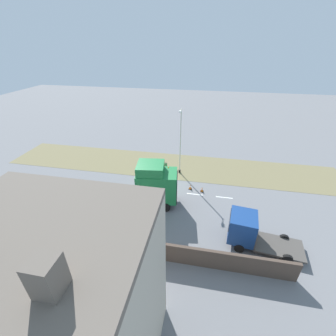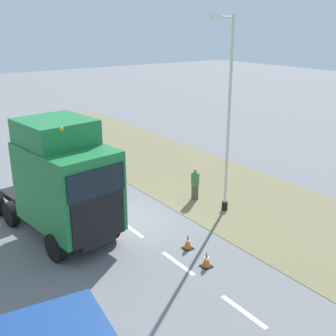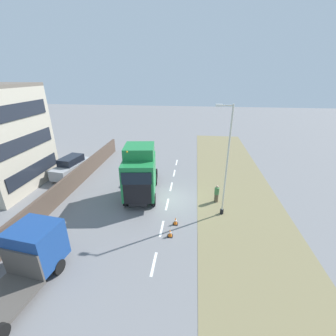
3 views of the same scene
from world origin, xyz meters
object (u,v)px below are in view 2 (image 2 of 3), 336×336
(lamp_post, at_px, (227,124))
(traffic_cone_trailing, at_px, (188,242))
(pedestrian, at_px, (195,184))
(traffic_cone_lead, at_px, (206,259))
(lorry_cab, at_px, (64,182))

(lamp_post, height_order, traffic_cone_trailing, lamp_post)
(pedestrian, relative_size, traffic_cone_lead, 2.66)
(traffic_cone_trailing, bearing_deg, pedestrian, -132.08)
(pedestrian, relative_size, traffic_cone_trailing, 2.66)
(lorry_cab, bearing_deg, traffic_cone_trailing, 126.90)
(pedestrian, bearing_deg, lorry_cab, 1.07)
(traffic_cone_lead, xyz_separation_m, traffic_cone_trailing, (-0.24, -1.35, 0.00))
(lamp_post, distance_m, pedestrian, 3.68)
(lorry_cab, bearing_deg, traffic_cone_lead, 115.49)
(lamp_post, relative_size, traffic_cone_lead, 14.29)
(pedestrian, bearing_deg, traffic_cone_trailing, 47.92)
(lamp_post, xyz_separation_m, traffic_cone_lead, (3.61, 3.08, -3.69))
(lamp_post, bearing_deg, lorry_cab, -13.82)
(traffic_cone_trailing, bearing_deg, lamp_post, -152.70)
(lorry_cab, bearing_deg, lamp_post, 158.71)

